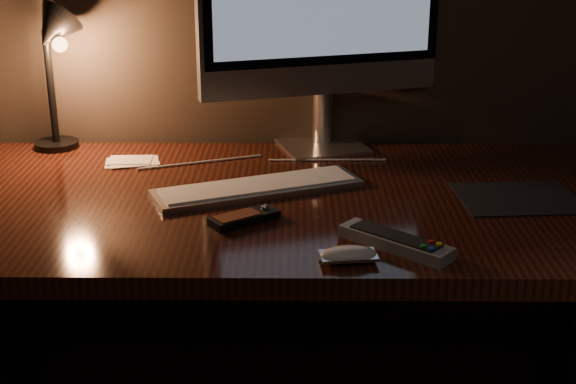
{
  "coord_description": "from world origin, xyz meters",
  "views": [
    {
      "loc": [
        0.01,
        0.33,
        1.32
      ],
      "look_at": [
        -0.0,
        1.73,
        0.8
      ],
      "focal_mm": 50.0,
      "sensor_mm": 36.0,
      "label": 1
    }
  ],
  "objects_px": {
    "mouse": "(348,256)",
    "keyboard": "(258,187)",
    "desk_lamp": "(53,51)",
    "media_remote": "(244,218)",
    "desk": "(290,240)",
    "tv_remote": "(395,241)"
  },
  "relations": [
    {
      "from": "mouse",
      "to": "media_remote",
      "type": "relative_size",
      "value": 0.7
    },
    {
      "from": "desk",
      "to": "mouse",
      "type": "distance_m",
      "value": 0.42
    },
    {
      "from": "mouse",
      "to": "keyboard",
      "type": "bearing_deg",
      "value": 108.7
    },
    {
      "from": "desk_lamp",
      "to": "tv_remote",
      "type": "bearing_deg",
      "value": -26.71
    },
    {
      "from": "keyboard",
      "to": "mouse",
      "type": "height_order",
      "value": "mouse"
    },
    {
      "from": "keyboard",
      "to": "media_remote",
      "type": "distance_m",
      "value": 0.17
    },
    {
      "from": "tv_remote",
      "to": "desk_lamp",
      "type": "distance_m",
      "value": 0.94
    },
    {
      "from": "mouse",
      "to": "tv_remote",
      "type": "bearing_deg",
      "value": 26.5
    },
    {
      "from": "mouse",
      "to": "desk_lamp",
      "type": "bearing_deg",
      "value": 129.19
    },
    {
      "from": "media_remote",
      "to": "desk",
      "type": "bearing_deg",
      "value": 32.32
    },
    {
      "from": "mouse",
      "to": "media_remote",
      "type": "bearing_deg",
      "value": 129.89
    },
    {
      "from": "desk",
      "to": "tv_remote",
      "type": "relative_size",
      "value": 8.3
    },
    {
      "from": "media_remote",
      "to": "desk_lamp",
      "type": "bearing_deg",
      "value": 100.26
    },
    {
      "from": "keyboard",
      "to": "desk_lamp",
      "type": "height_order",
      "value": "desk_lamp"
    },
    {
      "from": "desk",
      "to": "keyboard",
      "type": "bearing_deg",
      "value": -149.17
    },
    {
      "from": "keyboard",
      "to": "desk_lamp",
      "type": "xyz_separation_m",
      "value": [
        -0.48,
        0.27,
        0.23
      ]
    },
    {
      "from": "desk",
      "to": "mouse",
      "type": "relative_size",
      "value": 16.96
    },
    {
      "from": "media_remote",
      "to": "tv_remote",
      "type": "distance_m",
      "value": 0.29
    },
    {
      "from": "mouse",
      "to": "tv_remote",
      "type": "relative_size",
      "value": 0.49
    },
    {
      "from": "desk",
      "to": "mouse",
      "type": "height_order",
      "value": "mouse"
    },
    {
      "from": "desk",
      "to": "media_remote",
      "type": "distance_m",
      "value": 0.27
    },
    {
      "from": "desk",
      "to": "desk_lamp",
      "type": "relative_size",
      "value": 4.5
    }
  ]
}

